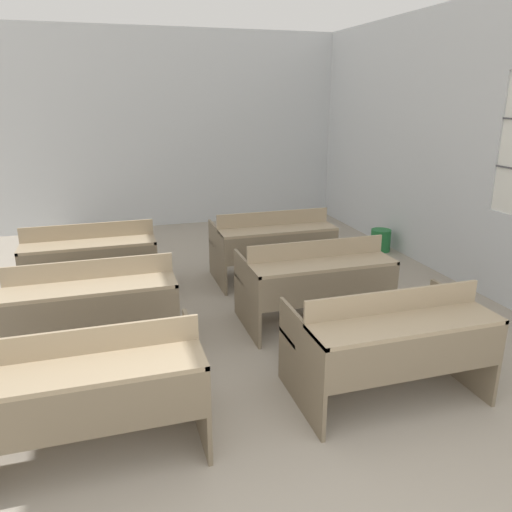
{
  "coord_description": "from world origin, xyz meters",
  "views": [
    {
      "loc": [
        -0.93,
        -1.1,
        2.08
      ],
      "look_at": [
        0.3,
        2.95,
        0.71
      ],
      "focal_mm": 35.0,
      "sensor_mm": 36.0,
      "label": 1
    }
  ],
  "objects_px": {
    "bench_third_right": "(272,242)",
    "wastepaper_bin": "(381,240)",
    "bench_front_right": "(389,339)",
    "bench_third_left": "(91,258)",
    "bench_front_left": "(89,385)",
    "bench_second_right": "(315,278)",
    "bench_second_left": "(93,302)"
  },
  "relations": [
    {
      "from": "bench_front_right",
      "to": "bench_third_left",
      "type": "bearing_deg",
      "value": 128.67
    },
    {
      "from": "bench_front_right",
      "to": "bench_second_left",
      "type": "height_order",
      "value": "same"
    },
    {
      "from": "bench_second_left",
      "to": "wastepaper_bin",
      "type": "bearing_deg",
      "value": 26.11
    },
    {
      "from": "wastepaper_bin",
      "to": "bench_third_left",
      "type": "bearing_deg",
      "value": -171.05
    },
    {
      "from": "bench_third_left",
      "to": "wastepaper_bin",
      "type": "xyz_separation_m",
      "value": [
        3.82,
        0.6,
        -0.3
      ]
    },
    {
      "from": "bench_third_right",
      "to": "wastepaper_bin",
      "type": "height_order",
      "value": "bench_third_right"
    },
    {
      "from": "bench_front_left",
      "to": "bench_third_right",
      "type": "distance_m",
      "value": 3.22
    },
    {
      "from": "bench_third_left",
      "to": "bench_third_right",
      "type": "xyz_separation_m",
      "value": [
        2.02,
        -0.02,
        0.0
      ]
    },
    {
      "from": "bench_second_left",
      "to": "bench_third_left",
      "type": "relative_size",
      "value": 1.0
    },
    {
      "from": "bench_front_left",
      "to": "bench_front_right",
      "type": "xyz_separation_m",
      "value": [
        2.02,
        0.0,
        0.0
      ]
    },
    {
      "from": "bench_second_left",
      "to": "bench_second_right",
      "type": "xyz_separation_m",
      "value": [
        1.98,
        -0.01,
        0.0
      ]
    },
    {
      "from": "bench_third_left",
      "to": "bench_third_right",
      "type": "relative_size",
      "value": 1.0
    },
    {
      "from": "bench_second_right",
      "to": "wastepaper_bin",
      "type": "height_order",
      "value": "bench_second_right"
    },
    {
      "from": "bench_front_left",
      "to": "bench_third_right",
      "type": "height_order",
      "value": "same"
    },
    {
      "from": "bench_front_left",
      "to": "bench_second_right",
      "type": "xyz_separation_m",
      "value": [
        1.99,
        1.27,
        0.0
      ]
    },
    {
      "from": "bench_front_right",
      "to": "bench_third_left",
      "type": "distance_m",
      "value": 3.25
    },
    {
      "from": "bench_third_right",
      "to": "bench_second_left",
      "type": "bearing_deg",
      "value": -148.09
    },
    {
      "from": "bench_front_right",
      "to": "bench_second_left",
      "type": "bearing_deg",
      "value": 147.27
    },
    {
      "from": "bench_front_left",
      "to": "bench_second_right",
      "type": "height_order",
      "value": "same"
    },
    {
      "from": "bench_third_left",
      "to": "wastepaper_bin",
      "type": "relative_size",
      "value": 4.33
    },
    {
      "from": "bench_second_left",
      "to": "bench_third_left",
      "type": "xyz_separation_m",
      "value": [
        -0.03,
        1.25,
        0.0
      ]
    },
    {
      "from": "bench_front_right",
      "to": "bench_third_right",
      "type": "xyz_separation_m",
      "value": [
        -0.02,
        2.52,
        0.0
      ]
    },
    {
      "from": "bench_front_left",
      "to": "bench_third_right",
      "type": "bearing_deg",
      "value": 51.54
    },
    {
      "from": "bench_third_right",
      "to": "wastepaper_bin",
      "type": "xyz_separation_m",
      "value": [
        1.81,
        0.62,
        -0.3
      ]
    },
    {
      "from": "bench_front_left",
      "to": "bench_second_left",
      "type": "distance_m",
      "value": 1.28
    },
    {
      "from": "bench_second_left",
      "to": "bench_second_right",
      "type": "height_order",
      "value": "same"
    },
    {
      "from": "bench_second_left",
      "to": "bench_third_left",
      "type": "height_order",
      "value": "same"
    },
    {
      "from": "bench_second_left",
      "to": "bench_second_right",
      "type": "relative_size",
      "value": 1.0
    },
    {
      "from": "bench_front_left",
      "to": "wastepaper_bin",
      "type": "bearing_deg",
      "value": 39.52
    },
    {
      "from": "bench_second_right",
      "to": "bench_front_right",
      "type": "bearing_deg",
      "value": -89.05
    },
    {
      "from": "bench_second_left",
      "to": "bench_third_right",
      "type": "height_order",
      "value": "same"
    },
    {
      "from": "bench_second_left",
      "to": "wastepaper_bin",
      "type": "xyz_separation_m",
      "value": [
        3.79,
        1.86,
        -0.3
      ]
    }
  ]
}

